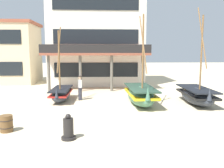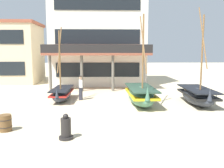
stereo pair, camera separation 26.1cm
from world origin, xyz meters
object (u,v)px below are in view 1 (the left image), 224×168
fishing_boat_far_right (196,95)px  wooden_barrel (6,124)px  fisherman_by_hull (80,88)px  fishing_boat_near_left (61,93)px  fishing_boat_centre_large (141,95)px  harbor_building_main (97,39)px  capstan_winch (68,129)px

fishing_boat_far_right → wooden_barrel: bearing=-154.3°
wooden_barrel → fisherman_by_hull: bearing=68.5°
fishing_boat_near_left → fishing_boat_far_right: (8.79, -1.46, 0.08)m
fishing_boat_near_left → fisherman_by_hull: fishing_boat_near_left is taller
fishing_boat_near_left → wooden_barrel: size_ratio=7.12×
fishing_boat_centre_large → harbor_building_main: (-2.87, 10.60, 4.04)m
fisherman_by_hull → fishing_boat_centre_large: bearing=-22.6°
fishing_boat_near_left → fisherman_by_hull: 1.32m
capstan_winch → fishing_boat_near_left: bearing=101.0°
fishing_boat_near_left → capstan_winch: fishing_boat_near_left is taller
fishing_boat_near_left → harbor_building_main: bearing=75.8°
wooden_barrel → fishing_boat_near_left: bearing=78.5°
fishing_boat_far_right → harbor_building_main: 13.06m
fisherman_by_hull → harbor_building_main: bearing=83.3°
wooden_barrel → fishing_boat_centre_large: bearing=36.8°
fishing_boat_far_right → fisherman_by_hull: bearing=167.9°
fishing_boat_centre_large → wooden_barrel: bearing=-143.2°
fishing_boat_near_left → fishing_boat_far_right: bearing=-9.4°
harbor_building_main → fishing_boat_far_right: bearing=-58.6°
harbor_building_main → wooden_barrel: bearing=-103.1°
fishing_boat_near_left → harbor_building_main: size_ratio=0.52×
fishing_boat_centre_large → fisherman_by_hull: (-3.92, 1.63, 0.19)m
fishing_boat_far_right → fisherman_by_hull: 7.70m
fishing_boat_near_left → harbor_building_main: harbor_building_main is taller
fishing_boat_near_left → capstan_winch: bearing=-79.0°
fishing_boat_centre_large → fishing_boat_far_right: size_ratio=0.92×
fishing_boat_near_left → wooden_barrel: bearing=-101.5°
fishing_boat_far_right → fisherman_by_hull: size_ratio=3.60×
fishing_boat_near_left → fisherman_by_hull: size_ratio=2.96×
fishing_boat_near_left → fishing_boat_far_right: fishing_boat_far_right is taller
fishing_boat_near_left → capstan_winch: (1.42, -7.32, -0.10)m
wooden_barrel → harbor_building_main: bearing=76.9°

